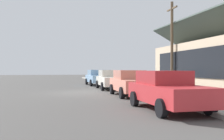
% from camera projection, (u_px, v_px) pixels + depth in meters
% --- Properties ---
extents(ground_plane, '(120.00, 120.00, 0.00)m').
position_uv_depth(ground_plane, '(80.00, 93.00, 17.94)').
color(ground_plane, '#4C4947').
extents(sidewalk_curb, '(60.00, 4.20, 0.16)m').
position_uv_depth(sidewalk_curb, '(154.00, 90.00, 19.21)').
color(sidewalk_curb, '#A3A099').
rests_on(sidewalk_curb, ground).
extents(car_skyblue, '(4.52, 2.13, 1.59)m').
position_uv_depth(car_skyblue, '(97.00, 77.00, 26.42)').
color(car_skyblue, '#8CB7E0').
rests_on(car_skyblue, ground).
extents(car_ivory, '(4.72, 2.17, 1.59)m').
position_uv_depth(car_ivory, '(111.00, 79.00, 21.26)').
color(car_ivory, silver).
rests_on(car_ivory, ground).
extents(car_coral, '(4.48, 2.16, 1.59)m').
position_uv_depth(car_coral, '(131.00, 83.00, 15.89)').
color(car_coral, '#EA8C75').
rests_on(car_coral, ground).
extents(car_cherry, '(4.61, 2.12, 1.59)m').
position_uv_depth(car_cherry, '(167.00, 90.00, 10.33)').
color(car_cherry, red).
rests_on(car_cherry, ground).
extents(utility_pole_wooden, '(1.80, 0.24, 7.50)m').
position_uv_depth(utility_pole_wooden, '(172.00, 43.00, 22.05)').
color(utility_pole_wooden, brown).
rests_on(utility_pole_wooden, ground).
extents(fire_hydrant_red, '(0.22, 0.22, 0.71)m').
position_uv_depth(fire_hydrant_red, '(156.00, 88.00, 15.36)').
color(fire_hydrant_red, red).
rests_on(fire_hydrant_red, sidewalk_curb).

